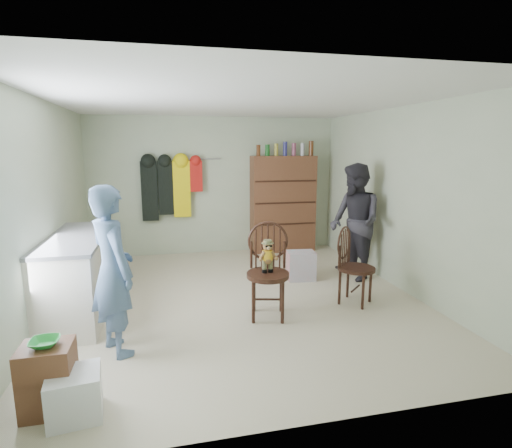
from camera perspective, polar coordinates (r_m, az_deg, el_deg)
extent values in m
plane|color=beige|center=(5.33, -2.18, -10.60)|extent=(5.00, 5.00, 0.00)
plane|color=beige|center=(7.47, -5.83, 5.42)|extent=(4.50, 0.00, 4.50)
plane|color=beige|center=(5.11, -27.96, 1.72)|extent=(0.00, 5.00, 5.00)
plane|color=beige|center=(5.85, 19.96, 3.35)|extent=(0.00, 5.00, 5.00)
plane|color=white|center=(4.99, -2.40, 17.19)|extent=(5.00, 5.00, 0.00)
cube|color=silver|center=(5.21, -23.97, -6.83)|extent=(0.60, 1.80, 0.90)
cube|color=slate|center=(5.09, -24.38, -1.78)|extent=(0.64, 1.86, 0.04)
cylinder|color=#99999E|center=(4.70, -21.35, -7.34)|extent=(0.02, 0.02, 0.14)
cylinder|color=#99999E|center=(5.56, -20.04, -4.50)|extent=(0.02, 0.02, 0.14)
cube|color=brown|center=(3.53, -27.54, -18.99)|extent=(0.37, 0.31, 0.52)
imported|color=green|center=(3.40, -27.98, -14.74)|extent=(0.21, 0.21, 0.05)
cube|color=white|center=(3.43, -24.46, -21.33)|extent=(0.41, 0.39, 0.35)
cylinder|color=#3B1F14|center=(4.61, 1.71, -7.28)|extent=(0.59, 0.59, 0.05)
cylinder|color=#3B1F14|center=(4.55, -0.38, -11.14)|extent=(0.04, 0.04, 0.49)
cylinder|color=#3B1F14|center=(4.55, 3.82, -11.14)|extent=(0.04, 0.04, 0.49)
cylinder|color=#3B1F14|center=(4.86, -0.29, -9.66)|extent=(0.04, 0.04, 0.49)
cylinder|color=#3B1F14|center=(4.87, 3.62, -9.66)|extent=(0.04, 0.04, 0.49)
torus|color=#3B1F14|center=(4.70, 1.70, -2.46)|extent=(0.47, 0.14, 0.48)
cylinder|color=#3B1F14|center=(4.73, -0.69, -4.41)|extent=(0.03, 0.03, 0.33)
cylinder|color=#3B1F14|center=(4.74, 4.07, -4.42)|extent=(0.03, 0.03, 0.33)
cylinder|color=yellow|center=(4.56, 1.66, -4.49)|extent=(0.12, 0.12, 0.11)
cylinder|color=#475128|center=(4.59, 1.65, -5.86)|extent=(0.07, 0.07, 0.18)
sphere|color=#9E7042|center=(4.53, 1.67, -3.16)|extent=(0.11, 0.11, 0.11)
cylinder|color=#475128|center=(4.52, 1.67, -2.52)|extent=(0.10, 0.10, 0.04)
cube|color=black|center=(4.49, 1.83, -3.21)|extent=(0.08, 0.01, 0.02)
cylinder|color=#3B1F14|center=(5.19, 14.14, -6.19)|extent=(0.62, 0.62, 0.04)
cylinder|color=#3B1F14|center=(5.09, 15.04, -9.41)|extent=(0.03, 0.03, 0.43)
cylinder|color=#3B1F14|center=(5.35, 16.02, -8.45)|extent=(0.03, 0.03, 0.43)
cylinder|color=#3B1F14|center=(5.18, 11.86, -8.90)|extent=(0.03, 0.03, 0.43)
cylinder|color=#3B1F14|center=(5.44, 12.98, -7.99)|extent=(0.03, 0.03, 0.43)
torus|color=#3B1F14|center=(5.16, 12.48, -2.62)|extent=(0.32, 0.31, 0.42)
cylinder|color=#3B1F14|center=(5.04, 11.81, -4.63)|extent=(0.03, 0.03, 0.29)
cylinder|color=#3B1F14|center=(5.35, 13.17, -3.77)|extent=(0.03, 0.03, 0.29)
cube|color=#E57472|center=(6.05, 6.45, -5.91)|extent=(0.44, 0.36, 0.42)
imported|color=slate|center=(4.00, -19.80, -6.31)|extent=(0.63, 0.71, 1.62)
imported|color=#2D2B33|center=(6.09, 13.94, 0.30)|extent=(0.69, 0.87, 1.73)
cube|color=brown|center=(7.57, 3.85, 2.86)|extent=(1.20, 0.38, 1.80)
cube|color=#3B1F14|center=(7.44, 4.24, -0.01)|extent=(1.16, 0.02, 0.03)
cube|color=#3B1F14|center=(7.38, 4.28, 3.04)|extent=(1.16, 0.02, 0.03)
cube|color=#3B1F14|center=(7.34, 4.33, 6.14)|extent=(1.16, 0.02, 0.03)
cylinder|color=#592D14|center=(7.27, 0.34, 10.46)|extent=(0.07, 0.07, 0.20)
cylinder|color=#19591E|center=(7.31, 1.64, 10.48)|extent=(0.08, 0.08, 0.20)
cylinder|color=#A59933|center=(7.35, 2.92, 10.55)|extent=(0.07, 0.07, 0.22)
cylinder|color=navy|center=(7.40, 4.18, 10.66)|extent=(0.08, 0.08, 0.26)
cylinder|color=#8C3F59|center=(7.45, 5.43, 10.55)|extent=(0.08, 0.08, 0.23)
cylinder|color=#B2B2B7|center=(7.50, 6.66, 10.52)|extent=(0.07, 0.07, 0.23)
cylinder|color=#592D14|center=(7.56, 7.87, 10.65)|extent=(0.09, 0.09, 0.27)
cylinder|color=#99999E|center=(7.34, -8.99, 9.17)|extent=(1.00, 0.02, 0.02)
cube|color=black|center=(7.30, -14.96, 4.56)|extent=(0.28, 0.10, 1.05)
cube|color=black|center=(7.29, -12.77, 5.04)|extent=(0.26, 0.10, 0.95)
cube|color=yellow|center=(7.30, -10.56, 4.94)|extent=(0.30, 0.10, 1.00)
cube|color=red|center=(7.29, -8.57, 6.77)|extent=(0.22, 0.10, 0.55)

